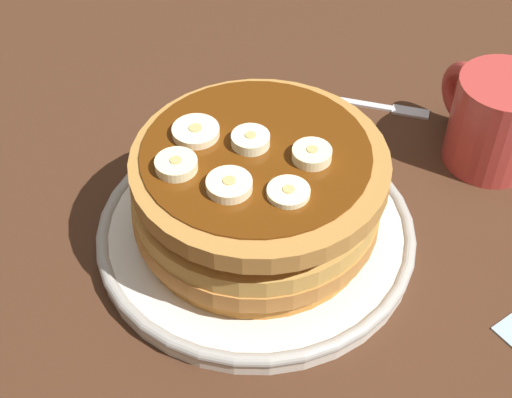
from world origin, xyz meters
TOP-DOWN VIEW (x-y plane):
  - ground_plane at (0.00, 0.00)cm, footprint 140.00×140.00cm
  - plate at (0.00, 0.00)cm, footprint 25.22×25.22cm
  - pancake_stack at (-0.05, -0.14)cm, footprint 19.49×19.40cm
  - banana_slice_0 at (0.87, -0.28)cm, footprint 2.81×2.81cm
  - banana_slice_1 at (-2.45, -3.17)cm, footprint 2.83×2.83cm
  - banana_slice_2 at (3.60, 3.10)cm, footprint 3.49×3.49cm
  - banana_slice_3 at (-2.57, 3.33)cm, footprint 3.18×3.18cm
  - banana_slice_4 at (-4.85, -0.34)cm, footprint 2.96×2.96cm
  - banana_slice_5 at (0.89, 5.76)cm, footprint 3.00×3.00cm
  - coffee_mug at (-0.26, -22.76)cm, footprint 11.23×7.95cm
  - fork at (10.36, -17.52)cm, footprint 9.45×10.30cm

SIDE VIEW (x-z plane):
  - ground_plane at x=0.00cm, z-range -3.00..0.00cm
  - fork at x=10.36cm, z-range 0.00..0.50cm
  - plate at x=0.00cm, z-range 0.07..1.85cm
  - coffee_mug at x=-0.26cm, z-range 0.13..8.57cm
  - pancake_stack at x=-0.05cm, z-range 1.51..9.60cm
  - banana_slice_4 at x=-4.85cm, z-range 9.38..10.06cm
  - banana_slice_2 at x=3.60cm, z-range 9.38..10.24cm
  - banana_slice_3 at x=-2.57cm, z-range 9.38..10.36cm
  - banana_slice_5 at x=0.89cm, z-range 9.38..10.39cm
  - banana_slice_0 at x=0.87cm, z-range 9.38..10.45cm
  - banana_slice_1 at x=-2.45cm, z-range 9.38..10.45cm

